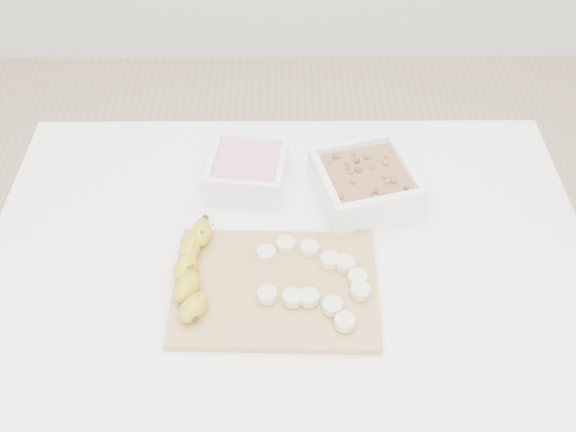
{
  "coord_description": "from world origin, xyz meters",
  "views": [
    {
      "loc": [
        -0.0,
        -0.68,
        1.56
      ],
      "look_at": [
        0.0,
        0.03,
        0.81
      ],
      "focal_mm": 40.0,
      "sensor_mm": 36.0,
      "label": 1
    }
  ],
  "objects_px": {
    "bowl_granola": "(365,184)",
    "cutting_board": "(275,288)",
    "bowl_yogurt": "(247,171)",
    "banana": "(193,270)",
    "table": "(288,290)"
  },
  "relations": [
    {
      "from": "bowl_granola",
      "to": "cutting_board",
      "type": "relative_size",
      "value": 0.62
    },
    {
      "from": "cutting_board",
      "to": "banana",
      "type": "relative_size",
      "value": 1.62
    },
    {
      "from": "cutting_board",
      "to": "banana",
      "type": "bearing_deg",
      "value": 172.89
    },
    {
      "from": "table",
      "to": "cutting_board",
      "type": "distance_m",
      "value": 0.13
    },
    {
      "from": "table",
      "to": "banana",
      "type": "height_order",
      "value": "banana"
    },
    {
      "from": "cutting_board",
      "to": "banana",
      "type": "height_order",
      "value": "banana"
    },
    {
      "from": "bowl_granola",
      "to": "banana",
      "type": "xyz_separation_m",
      "value": [
        -0.28,
        -0.18,
        -0.01
      ]
    },
    {
      "from": "cutting_board",
      "to": "bowl_granola",
      "type": "bearing_deg",
      "value": 52.44
    },
    {
      "from": "table",
      "to": "bowl_yogurt",
      "type": "relative_size",
      "value": 6.68
    },
    {
      "from": "cutting_board",
      "to": "table",
      "type": "bearing_deg",
      "value": 74.83
    },
    {
      "from": "bowl_yogurt",
      "to": "cutting_board",
      "type": "relative_size",
      "value": 0.48
    },
    {
      "from": "table",
      "to": "cutting_board",
      "type": "bearing_deg",
      "value": -105.17
    },
    {
      "from": "bowl_yogurt",
      "to": "bowl_granola",
      "type": "height_order",
      "value": "bowl_granola"
    },
    {
      "from": "bowl_granola",
      "to": "banana",
      "type": "distance_m",
      "value": 0.33
    },
    {
      "from": "bowl_yogurt",
      "to": "cutting_board",
      "type": "distance_m",
      "value": 0.25
    }
  ]
}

